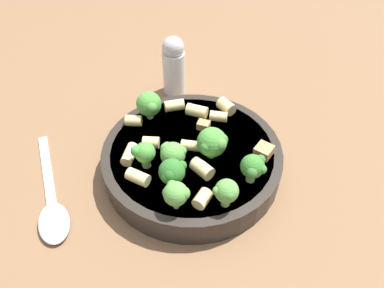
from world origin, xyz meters
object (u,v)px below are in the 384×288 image
at_px(broccoli_floret_2, 226,192).
at_px(rigatoni_1, 138,177).
at_px(broccoli_floret_6, 176,193).
at_px(rigatoni_9, 134,121).
at_px(rigatoni_8, 226,106).
at_px(broccoli_floret_5, 213,143).
at_px(pepper_shaker, 174,65).
at_px(broccoli_floret_1, 144,153).
at_px(broccoli_floret_4, 172,154).
at_px(rigatoni_4, 174,105).
at_px(chicken_chunk_1, 203,125).
at_px(rigatoni_3, 202,169).
at_px(spoon, 52,207).
at_px(broccoli_floret_7, 253,167).
at_px(rigatoni_6, 202,199).
at_px(broccoli_floret_0, 172,172).
at_px(rigatoni_2, 218,116).
at_px(pasta_bowl, 192,158).
at_px(rigatoni_0, 150,145).
at_px(rigatoni_5, 130,154).
at_px(broccoli_floret_3, 149,105).
at_px(rigatoni_7, 196,111).
at_px(rigatoni_10, 191,145).

height_order(broccoli_floret_2, rigatoni_1, broccoli_floret_2).
relative_size(broccoli_floret_6, rigatoni_9, 1.69).
bearing_deg(rigatoni_8, broccoli_floret_5, 81.18).
height_order(broccoli_floret_6, pepper_shaker, pepper_shaker).
xyz_separation_m(broccoli_floret_1, broccoli_floret_4, (-0.03, -0.01, -0.00)).
relative_size(rigatoni_4, chicken_chunk_1, 1.68).
bearing_deg(rigatoni_3, broccoli_floret_6, 64.76).
bearing_deg(broccoli_floret_4, spoon, 21.27).
bearing_deg(rigatoni_4, broccoli_floret_7, 131.67).
distance_m(broccoli_floret_6, rigatoni_6, 0.03).
bearing_deg(broccoli_floret_0, rigatoni_2, -111.07).
xyz_separation_m(broccoli_floret_2, broccoli_floret_4, (0.07, -0.05, -0.00)).
height_order(pasta_bowl, rigatoni_3, rigatoni_3).
distance_m(rigatoni_1, chicken_chunk_1, 0.12).
distance_m(broccoli_floret_2, broccoli_floret_6, 0.05).
xyz_separation_m(rigatoni_2, pepper_shaker, (0.08, -0.11, 0.01)).
distance_m(rigatoni_0, rigatoni_2, 0.11).
height_order(pasta_bowl, rigatoni_4, rigatoni_4).
relative_size(broccoli_floret_4, rigatoni_5, 1.17).
xyz_separation_m(broccoli_floret_0, rigatoni_8, (-0.06, -0.14, -0.02)).
bearing_deg(rigatoni_0, rigatoni_4, -103.54).
relative_size(rigatoni_0, rigatoni_8, 0.86).
bearing_deg(broccoli_floret_1, broccoli_floret_2, 154.08).
distance_m(broccoli_floret_2, rigatoni_5, 0.13).
xyz_separation_m(broccoli_floret_4, pepper_shaker, (0.03, -0.20, -0.01)).
bearing_deg(rigatoni_1, broccoli_floret_0, 175.41).
height_order(broccoli_floret_3, rigatoni_1, broccoli_floret_3).
bearing_deg(rigatoni_5, chicken_chunk_1, -142.98).
xyz_separation_m(rigatoni_1, rigatoni_6, (-0.08, 0.02, 0.00)).
bearing_deg(rigatoni_3, spoon, 14.04).
xyz_separation_m(chicken_chunk_1, pepper_shaker, (0.06, -0.13, 0.01)).
bearing_deg(rigatoni_7, broccoli_floret_6, 87.44).
bearing_deg(broccoli_floret_4, broccoli_floret_2, 140.87).
bearing_deg(chicken_chunk_1, broccoli_floret_1, 49.18).
xyz_separation_m(broccoli_floret_1, broccoli_floret_7, (-0.13, 0.01, 0.00)).
bearing_deg(spoon, chicken_chunk_1, -144.13).
bearing_deg(rigatoni_0, rigatoni_2, -142.19).
height_order(rigatoni_1, rigatoni_9, same).
bearing_deg(broccoli_floret_6, rigatoni_1, -31.84).
height_order(broccoli_floret_0, rigatoni_3, broccoli_floret_0).
distance_m(broccoli_floret_3, rigatoni_3, 0.12).
relative_size(rigatoni_2, rigatoni_8, 0.97).
distance_m(broccoli_floret_4, rigatoni_8, 0.12).
bearing_deg(rigatoni_10, rigatoni_6, 104.60).
height_order(broccoli_floret_2, broccoli_floret_6, same).
distance_m(broccoli_floret_6, rigatoni_8, 0.18).
bearing_deg(rigatoni_2, pepper_shaker, -55.05).
distance_m(rigatoni_0, chicken_chunk_1, 0.08).
bearing_deg(broccoli_floret_5, rigatoni_8, -98.82).
bearing_deg(broccoli_floret_0, rigatoni_4, -83.18).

